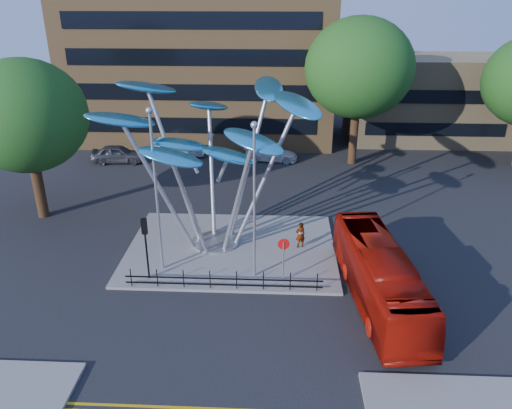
# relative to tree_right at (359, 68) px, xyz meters

# --- Properties ---
(ground) EXTENTS (120.00, 120.00, 0.00)m
(ground) POSITION_rel_tree_right_xyz_m (-8.00, -22.00, -8.04)
(ground) COLOR black
(ground) RESTS_ON ground
(traffic_island) EXTENTS (12.00, 9.00, 0.15)m
(traffic_island) POSITION_rel_tree_right_xyz_m (-9.00, -16.00, -7.96)
(traffic_island) COLOR slate
(traffic_island) RESTS_ON ground
(double_yellow_near) EXTENTS (40.00, 0.12, 0.01)m
(double_yellow_near) POSITION_rel_tree_right_xyz_m (-8.00, -28.00, -8.03)
(double_yellow_near) COLOR gold
(double_yellow_near) RESTS_ON ground
(low_building_near) EXTENTS (15.00, 8.00, 8.00)m
(low_building_near) POSITION_rel_tree_right_xyz_m (8.00, 8.00, -4.04)
(low_building_near) COLOR #A0875E
(low_building_near) RESTS_ON ground
(tree_right) EXTENTS (8.80, 8.80, 12.11)m
(tree_right) POSITION_rel_tree_right_xyz_m (0.00, 0.00, 0.00)
(tree_right) COLOR black
(tree_right) RESTS_ON ground
(tree_left) EXTENTS (7.60, 7.60, 10.32)m
(tree_left) POSITION_rel_tree_right_xyz_m (-22.00, -12.00, -1.24)
(tree_left) COLOR black
(tree_left) RESTS_ON ground
(leaf_sculpture) EXTENTS (12.72, 9.54, 9.51)m
(leaf_sculpture) POSITION_rel_tree_right_xyz_m (-10.07, -15.32, -1.16)
(leaf_sculpture) COLOR #9EA0A5
(leaf_sculpture) RESTS_ON traffic_island
(street_lamp_left) EXTENTS (0.36, 0.36, 8.80)m
(street_lamp_left) POSITION_rel_tree_right_xyz_m (-12.50, -18.50, -2.68)
(street_lamp_left) COLOR #9EA0A5
(street_lamp_left) RESTS_ON traffic_island
(street_lamp_right) EXTENTS (0.36, 0.36, 8.30)m
(street_lamp_right) POSITION_rel_tree_right_xyz_m (-7.50, -19.00, -2.94)
(street_lamp_right) COLOR #9EA0A5
(street_lamp_right) RESTS_ON traffic_island
(traffic_light_island) EXTENTS (0.28, 0.18, 3.42)m
(traffic_light_island) POSITION_rel_tree_right_xyz_m (-13.00, -19.50, -5.42)
(traffic_light_island) COLOR black
(traffic_light_island) RESTS_ON traffic_island
(no_entry_sign_island) EXTENTS (0.60, 0.10, 2.45)m
(no_entry_sign_island) POSITION_rel_tree_right_xyz_m (-6.00, -19.48, -6.22)
(no_entry_sign_island) COLOR #9EA0A5
(no_entry_sign_island) RESTS_ON traffic_island
(pedestrian_railing_front) EXTENTS (10.00, 0.06, 1.00)m
(pedestrian_railing_front) POSITION_rel_tree_right_xyz_m (-9.00, -20.30, -7.48)
(pedestrian_railing_front) COLOR black
(pedestrian_railing_front) RESTS_ON traffic_island
(red_bus) EXTENTS (3.45, 10.31, 2.82)m
(red_bus) POSITION_rel_tree_right_xyz_m (-1.40, -20.75, -6.63)
(red_bus) COLOR #9B1007
(red_bus) RESTS_ON ground
(pedestrian) EXTENTS (0.67, 0.54, 1.58)m
(pedestrian) POSITION_rel_tree_right_xyz_m (-5.00, -15.77, -7.10)
(pedestrian) COLOR gray
(pedestrian) RESTS_ON traffic_island
(parked_car_left) EXTENTS (4.65, 2.13, 1.54)m
(parked_car_left) POSITION_rel_tree_right_xyz_m (-20.30, -0.86, -7.26)
(parked_car_left) COLOR #43464B
(parked_car_left) RESTS_ON ground
(parked_car_mid) EXTENTS (4.66, 1.92, 1.50)m
(parked_car_mid) POSITION_rel_tree_right_xyz_m (-15.31, 1.00, -7.29)
(parked_car_mid) COLOR #ADB0B5
(parked_car_mid) RESTS_ON ground
(parked_car_right) EXTENTS (4.78, 2.40, 1.33)m
(parked_car_right) POSITION_rel_tree_right_xyz_m (-7.03, 0.30, -7.37)
(parked_car_right) COLOR silver
(parked_car_right) RESTS_ON ground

